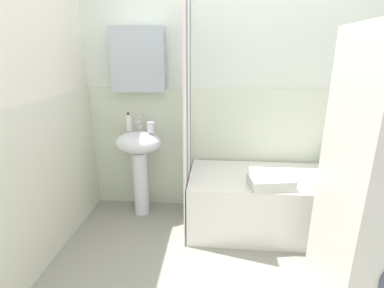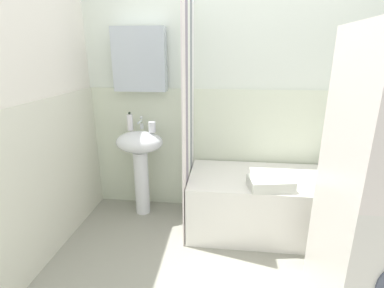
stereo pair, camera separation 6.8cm
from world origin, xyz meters
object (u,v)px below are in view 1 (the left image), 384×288
Objects in this scene: sink at (139,155)px; conditioner_bottle at (328,158)px; lotion_bottle at (338,154)px; towel_folded at (271,182)px; toothbrush_cup at (151,127)px; bathtub at (272,202)px; soap_dispenser at (129,122)px.

sink is 1.75m from conditioner_bottle.
conditioner_bottle is (-0.10, -0.03, -0.03)m from lotion_bottle.
lotion_bottle is 0.11m from conditioner_bottle.
toothbrush_cup is at bearing 159.82° from towel_folded.
toothbrush_cup reaches higher than lotion_bottle.
bathtub is 8.48× the size of conditioner_bottle.
soap_dispenser is 1.36m from towel_folded.
conditioner_bottle is (1.62, 0.11, -0.29)m from toothbrush_cup.
conditioner_bottle is at bearing 3.85° from toothbrush_cup.
sink is at bearing -25.84° from soap_dispenser.
sink is 0.57× the size of bathtub.
lotion_bottle is (1.94, 0.09, -0.29)m from soap_dispenser.
soap_dispenser reaches higher than toothbrush_cup.
toothbrush_cup is at bearing 172.04° from bathtub.
sink is 0.32m from soap_dispenser.
conditioner_bottle is 0.52× the size of towel_folded.
toothbrush_cup is (0.22, -0.04, -0.03)m from soap_dispenser.
conditioner_bottle is at bearing 3.65° from sink.
bathtub is (1.31, -0.20, -0.65)m from soap_dispenser.
lotion_bottle is at bearing 2.75° from soap_dispenser.
conditioner_bottle reaches higher than towel_folded.
lotion_bottle reaches higher than bathtub.
conditioner_bottle is at bearing 39.11° from towel_folded.
toothbrush_cup is 0.29× the size of towel_folded.
conditioner_bottle is (1.75, 0.11, -0.02)m from sink.
towel_folded is at bearing -20.18° from toothbrush_cup.
sink is 3.46× the size of lotion_bottle.
lotion_bottle is at bearing 24.74° from bathtub.
soap_dispenser reaches higher than bathtub.
towel_folded is (-0.70, -0.51, -0.07)m from lotion_bottle.
toothbrush_cup is 0.07× the size of bathtub.
lotion_bottle is (1.72, 0.14, -0.26)m from toothbrush_cup.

